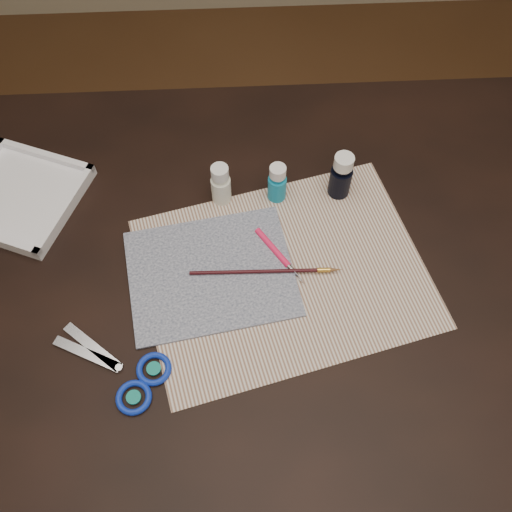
{
  "coord_description": "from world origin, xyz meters",
  "views": [
    {
      "loc": [
        -0.02,
        -0.48,
        1.61
      ],
      "look_at": [
        0.0,
        0.0,
        0.8
      ],
      "focal_mm": 40.0,
      "sensor_mm": 36.0,
      "label": 1
    }
  ],
  "objects_px": {
    "paper": "(284,272)",
    "paint_bottle_white": "(221,184)",
    "scissors": "(106,366)",
    "paint_bottle_navy": "(341,175)",
    "palette_tray": "(19,196)",
    "canvas": "(211,273)",
    "paint_bottle_cyan": "(277,183)"
  },
  "relations": [
    {
      "from": "paper",
      "to": "paint_bottle_white",
      "type": "relative_size",
      "value": 5.41
    },
    {
      "from": "paint_bottle_white",
      "to": "scissors",
      "type": "distance_m",
      "value": 0.37
    },
    {
      "from": "paint_bottle_navy",
      "to": "scissors",
      "type": "height_order",
      "value": "paint_bottle_navy"
    },
    {
      "from": "palette_tray",
      "to": "paint_bottle_navy",
      "type": "bearing_deg",
      "value": -1.1
    },
    {
      "from": "canvas",
      "to": "paint_bottle_navy",
      "type": "bearing_deg",
      "value": 34.48
    },
    {
      "from": "canvas",
      "to": "paint_bottle_cyan",
      "type": "relative_size",
      "value": 3.36
    },
    {
      "from": "paper",
      "to": "scissors",
      "type": "xyz_separation_m",
      "value": [
        -0.29,
        -0.16,
        0.0
      ]
    },
    {
      "from": "palette_tray",
      "to": "paint_bottle_white",
      "type": "bearing_deg",
      "value": -2.45
    },
    {
      "from": "paper",
      "to": "palette_tray",
      "type": "height_order",
      "value": "palette_tray"
    },
    {
      "from": "paint_bottle_white",
      "to": "palette_tray",
      "type": "relative_size",
      "value": 0.42
    },
    {
      "from": "paper",
      "to": "palette_tray",
      "type": "xyz_separation_m",
      "value": [
        -0.48,
        0.18,
        0.01
      ]
    },
    {
      "from": "scissors",
      "to": "canvas",
      "type": "bearing_deg",
      "value": -109.92
    },
    {
      "from": "paper",
      "to": "scissors",
      "type": "bearing_deg",
      "value": -151.75
    },
    {
      "from": "canvas",
      "to": "paint_bottle_white",
      "type": "height_order",
      "value": "paint_bottle_white"
    },
    {
      "from": "scissors",
      "to": "paper",
      "type": "bearing_deg",
      "value": -125.59
    },
    {
      "from": "paper",
      "to": "palette_tray",
      "type": "relative_size",
      "value": 2.3
    },
    {
      "from": "paint_bottle_white",
      "to": "paint_bottle_cyan",
      "type": "distance_m",
      "value": 0.1
    },
    {
      "from": "canvas",
      "to": "paint_bottle_white",
      "type": "bearing_deg",
      "value": 82.22
    },
    {
      "from": "paint_bottle_cyan",
      "to": "palette_tray",
      "type": "distance_m",
      "value": 0.48
    },
    {
      "from": "paper",
      "to": "scissors",
      "type": "distance_m",
      "value": 0.33
    },
    {
      "from": "paint_bottle_white",
      "to": "palette_tray",
      "type": "height_order",
      "value": "paint_bottle_white"
    },
    {
      "from": "paper",
      "to": "scissors",
      "type": "relative_size",
      "value": 2.21
    },
    {
      "from": "paint_bottle_navy",
      "to": "paper",
      "type": "bearing_deg",
      "value": -124.28
    },
    {
      "from": "paint_bottle_cyan",
      "to": "palette_tray",
      "type": "height_order",
      "value": "paint_bottle_cyan"
    },
    {
      "from": "canvas",
      "to": "palette_tray",
      "type": "distance_m",
      "value": 0.39
    },
    {
      "from": "paint_bottle_cyan",
      "to": "paint_bottle_navy",
      "type": "xyz_separation_m",
      "value": [
        0.12,
        0.0,
        0.01
      ]
    },
    {
      "from": "paper",
      "to": "canvas",
      "type": "xyz_separation_m",
      "value": [
        -0.13,
        0.0,
        0.0
      ]
    },
    {
      "from": "scissors",
      "to": "paint_bottle_white",
      "type": "bearing_deg",
      "value": -94.24
    },
    {
      "from": "canvas",
      "to": "scissors",
      "type": "relative_size",
      "value": 1.3
    },
    {
      "from": "paint_bottle_navy",
      "to": "canvas",
      "type": "bearing_deg",
      "value": -145.52
    },
    {
      "from": "paper",
      "to": "paint_bottle_navy",
      "type": "bearing_deg",
      "value": 55.72
    },
    {
      "from": "paint_bottle_white",
      "to": "palette_tray",
      "type": "bearing_deg",
      "value": 177.55
    }
  ]
}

